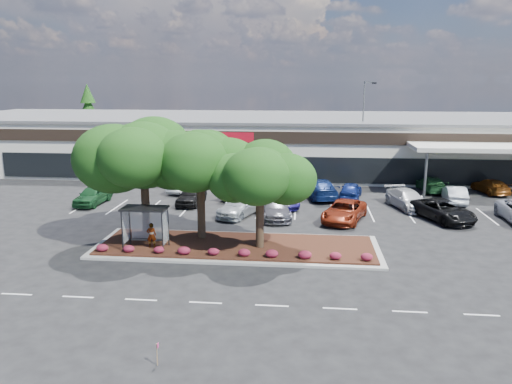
# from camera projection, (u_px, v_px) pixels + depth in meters

# --- Properties ---
(ground) EXTENTS (160.00, 160.00, 0.00)m
(ground) POSITION_uv_depth(u_px,v_px,m) (262.00, 273.00, 27.62)
(ground) COLOR black
(ground) RESTS_ON ground
(retail_store) EXTENTS (80.40, 25.20, 6.25)m
(retail_store) POSITION_uv_depth(u_px,v_px,m) (288.00, 142.00, 59.83)
(retail_store) COLOR silver
(retail_store) RESTS_ON ground
(landscape_island) EXTENTS (18.00, 6.00, 0.26)m
(landscape_island) POSITION_uv_depth(u_px,v_px,m) (237.00, 246.00, 31.68)
(landscape_island) COLOR #9D9D98
(landscape_island) RESTS_ON ground
(lane_markings) EXTENTS (33.12, 20.06, 0.01)m
(lane_markings) POSITION_uv_depth(u_px,v_px,m) (273.00, 221.00, 37.75)
(lane_markings) COLOR silver
(lane_markings) RESTS_ON ground
(shrub_row) EXTENTS (17.00, 0.80, 0.50)m
(shrub_row) POSITION_uv_depth(u_px,v_px,m) (232.00, 252.00, 29.55)
(shrub_row) COLOR maroon
(shrub_row) RESTS_ON landscape_island
(bus_shelter) EXTENTS (2.75, 1.55, 2.59)m
(bus_shelter) POSITION_uv_depth(u_px,v_px,m) (146.00, 215.00, 30.71)
(bus_shelter) COLOR black
(bus_shelter) RESTS_ON landscape_island
(island_tree_west) EXTENTS (7.20, 7.20, 7.89)m
(island_tree_west) POSITION_uv_depth(u_px,v_px,m) (144.00, 180.00, 31.85)
(island_tree_west) COLOR #143A0D
(island_tree_west) RESTS_ON landscape_island
(island_tree_mid) EXTENTS (6.60, 6.60, 7.32)m
(island_tree_mid) POSITION_uv_depth(u_px,v_px,m) (201.00, 183.00, 32.25)
(island_tree_mid) COLOR #143A0D
(island_tree_mid) RESTS_ON landscape_island
(island_tree_east) EXTENTS (5.80, 5.80, 6.50)m
(island_tree_east) POSITION_uv_depth(u_px,v_px,m) (260.00, 196.00, 30.49)
(island_tree_east) COLOR #143A0D
(island_tree_east) RESTS_ON landscape_island
(conifer_north_west) EXTENTS (4.40, 4.40, 10.00)m
(conifer_north_west) POSITION_uv_depth(u_px,v_px,m) (89.00, 117.00, 74.11)
(conifer_north_west) COLOR #143A0D
(conifer_north_west) RESTS_ON ground
(person_waiting) EXTENTS (0.65, 0.49, 1.58)m
(person_waiting) POSITION_uv_depth(u_px,v_px,m) (152.00, 235.00, 30.91)
(person_waiting) COLOR #594C47
(person_waiting) RESTS_ON landscape_island
(light_pole) EXTENTS (1.41, 0.77, 10.35)m
(light_pole) POSITION_uv_depth(u_px,v_px,m) (363.00, 137.00, 52.04)
(light_pole) COLOR #9D9D98
(light_pole) RESTS_ON ground
(survey_stake) EXTENTS (0.07, 0.14, 0.92)m
(survey_stake) POSITION_uv_depth(u_px,v_px,m) (157.00, 351.00, 18.60)
(survey_stake) COLOR #9D7B52
(survey_stake) RESTS_ON ground
(car_0) EXTENTS (2.13, 4.76, 1.59)m
(car_0) POSITION_uv_depth(u_px,v_px,m) (93.00, 195.00, 42.78)
(car_0) COLOR #1B4E26
(car_0) RESTS_ON ground
(car_1) EXTENTS (2.12, 4.69, 1.56)m
(car_1) POSITION_uv_depth(u_px,v_px,m) (191.00, 195.00, 42.82)
(car_1) COLOR black
(car_1) RESTS_ON ground
(car_2) EXTENTS (3.75, 5.47, 1.47)m
(car_2) POSITION_uv_depth(u_px,v_px,m) (240.00, 206.00, 39.30)
(car_2) COLOR #A7ADB3
(car_2) RESTS_ON ground
(car_3) EXTENTS (2.95, 5.54, 1.53)m
(car_3) POSITION_uv_depth(u_px,v_px,m) (275.00, 208.00, 38.64)
(car_3) COLOR #57565E
(car_3) RESTS_ON ground
(car_4) EXTENTS (3.94, 5.57, 1.41)m
(car_4) POSITION_uv_depth(u_px,v_px,m) (280.00, 198.00, 41.95)
(car_4) COLOR navy
(car_4) RESTS_ON ground
(car_5) EXTENTS (4.11, 6.02, 1.53)m
(car_5) POSITION_uv_depth(u_px,v_px,m) (344.00, 211.00, 37.70)
(car_5) COLOR maroon
(car_5) RESTS_ON ground
(car_6) EXTENTS (3.56, 5.67, 1.53)m
(car_6) POSITION_uv_depth(u_px,v_px,m) (408.00, 199.00, 41.41)
(car_6) COLOR silver
(car_6) RESTS_ON ground
(car_7) EXTENTS (4.70, 6.19, 1.56)m
(car_7) POSITION_uv_depth(u_px,v_px,m) (443.00, 210.00, 37.85)
(car_7) COLOR black
(car_7) RESTS_ON ground
(car_9) EXTENTS (2.60, 4.73, 1.48)m
(car_9) POSITION_uv_depth(u_px,v_px,m) (184.00, 184.00, 47.42)
(car_9) COLOR #A8AEB4
(car_9) RESTS_ON ground
(car_11) EXTENTS (4.14, 5.65, 1.52)m
(car_11) POSITION_uv_depth(u_px,v_px,m) (243.00, 190.00, 45.10)
(car_11) COLOR #55565D
(car_11) RESTS_ON ground
(car_12) EXTENTS (2.02, 4.74, 1.36)m
(car_12) POSITION_uv_depth(u_px,v_px,m) (251.00, 186.00, 47.01)
(car_12) COLOR #1F5317
(car_12) RESTS_ON ground
(car_13) EXTENTS (3.61, 6.29, 1.72)m
(car_13) POSITION_uv_depth(u_px,v_px,m) (320.00, 188.00, 45.09)
(car_13) COLOR navy
(car_13) RESTS_ON ground
(car_14) EXTENTS (2.55, 4.62, 1.49)m
(car_14) POSITION_uv_depth(u_px,v_px,m) (351.00, 190.00, 44.85)
(car_14) COLOR navy
(car_14) RESTS_ON ground
(car_15) EXTENTS (2.31, 5.03, 1.43)m
(car_15) POSITION_uv_depth(u_px,v_px,m) (431.00, 184.00, 47.68)
(car_15) COLOR #21562A
(car_15) RESTS_ON ground
(car_16) EXTENTS (2.11, 4.72, 1.50)m
(car_16) POSITION_uv_depth(u_px,v_px,m) (455.00, 195.00, 43.18)
(car_16) COLOR silver
(car_16) RESTS_ON ground
(car_17) EXTENTS (2.77, 4.93, 1.35)m
(car_17) POSITION_uv_depth(u_px,v_px,m) (490.00, 186.00, 46.97)
(car_17) COLOR brown
(car_17) RESTS_ON ground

